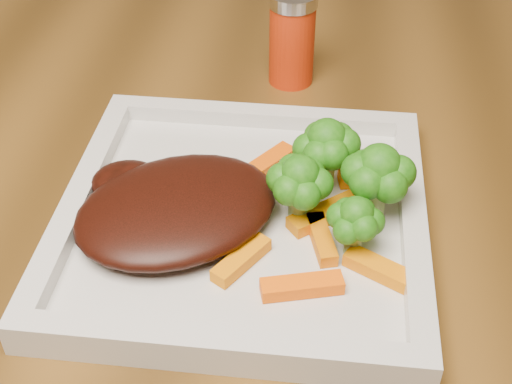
# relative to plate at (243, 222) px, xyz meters

# --- Properties ---
(plate) EXTENTS (0.27, 0.27, 0.01)m
(plate) POSITION_rel_plate_xyz_m (0.00, 0.00, 0.00)
(plate) COLOR silver
(plate) RESTS_ON dining_table
(steak) EXTENTS (0.19, 0.19, 0.03)m
(steak) POSITION_rel_plate_xyz_m (-0.05, -0.01, 0.02)
(steak) COLOR black
(steak) RESTS_ON plate
(broccoli_0) EXTENTS (0.07, 0.07, 0.07)m
(broccoli_0) POSITION_rel_plate_xyz_m (0.06, 0.04, 0.04)
(broccoli_0) COLOR #127014
(broccoli_0) RESTS_ON plate
(broccoli_1) EXTENTS (0.08, 0.08, 0.06)m
(broccoli_1) POSITION_rel_plate_xyz_m (0.10, 0.01, 0.04)
(broccoli_1) COLOR #1D6F12
(broccoli_1) RESTS_ON plate
(broccoli_2) EXTENTS (0.05, 0.05, 0.06)m
(broccoli_2) POSITION_rel_plate_xyz_m (0.08, -0.03, 0.04)
(broccoli_2) COLOR #265E0F
(broccoli_2) RESTS_ON plate
(broccoli_3) EXTENTS (0.06, 0.06, 0.06)m
(broccoli_3) POSITION_rel_plate_xyz_m (0.04, 0.00, 0.04)
(broccoli_3) COLOR #3A6F12
(broccoli_3) RESTS_ON plate
(carrot_0) EXTENTS (0.06, 0.03, 0.01)m
(carrot_0) POSITION_rel_plate_xyz_m (0.05, -0.07, 0.01)
(carrot_0) COLOR #FF5E04
(carrot_0) RESTS_ON plate
(carrot_1) EXTENTS (0.06, 0.04, 0.01)m
(carrot_1) POSITION_rel_plate_xyz_m (0.10, -0.05, 0.01)
(carrot_1) COLOR orange
(carrot_1) RESTS_ON plate
(carrot_2) EXTENTS (0.04, 0.05, 0.01)m
(carrot_2) POSITION_rel_plate_xyz_m (0.01, -0.05, 0.01)
(carrot_2) COLOR orange
(carrot_2) RESTS_ON plate
(carrot_3) EXTENTS (0.06, 0.03, 0.01)m
(carrot_3) POSITION_rel_plate_xyz_m (0.10, 0.05, 0.01)
(carrot_3) COLOR orange
(carrot_3) RESTS_ON plate
(carrot_4) EXTENTS (0.05, 0.06, 0.01)m
(carrot_4) POSITION_rel_plate_xyz_m (0.01, 0.06, 0.01)
(carrot_4) COLOR #EB5403
(carrot_4) RESTS_ON plate
(carrot_5) EXTENTS (0.03, 0.05, 0.01)m
(carrot_5) POSITION_rel_plate_xyz_m (0.06, -0.02, 0.01)
(carrot_5) COLOR orange
(carrot_5) RESTS_ON plate
(carrot_6) EXTENTS (0.06, 0.05, 0.01)m
(carrot_6) POSITION_rel_plate_xyz_m (0.06, 0.00, 0.01)
(carrot_6) COLOR #CE6E03
(carrot_6) RESTS_ON plate
(spice_shaker) EXTENTS (0.05, 0.05, 0.09)m
(spice_shaker) POSITION_rel_plate_xyz_m (0.02, 0.22, 0.04)
(spice_shaker) COLOR red
(spice_shaker) RESTS_ON dining_table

